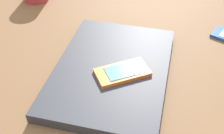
{
  "coord_description": "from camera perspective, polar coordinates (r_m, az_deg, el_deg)",
  "views": [
    {
      "loc": [
        -41.45,
        -12.46,
        45.12
      ],
      "look_at": [
        4.31,
        -2.5,
        5.0
      ],
      "focal_mm": 46.45,
      "sensor_mm": 36.0,
      "label": 1
    }
  ],
  "objects": [
    {
      "name": "desk_surface",
      "position": [
        0.61,
        -3.14,
        -4.72
      ],
      "size": [
        120.0,
        80.0,
        3.0
      ],
      "primitive_type": "cube",
      "color": "brown",
      "rests_on": "ground"
    },
    {
      "name": "cell_phone_on_laptop",
      "position": [
        0.59,
        2.04,
        -1.02
      ],
      "size": [
        10.68,
        12.18,
        0.96
      ],
      "color": "orange",
      "rests_on": "laptop_closed"
    },
    {
      "name": "laptop_closed",
      "position": [
        0.62,
        -0.0,
        -0.62
      ],
      "size": [
        34.03,
        24.4,
        2.22
      ],
      "primitive_type": "cube",
      "rotation": [
        0.0,
        0.0,
        -0.03
      ],
      "color": "#33353D",
      "rests_on": "desk_surface"
    }
  ]
}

